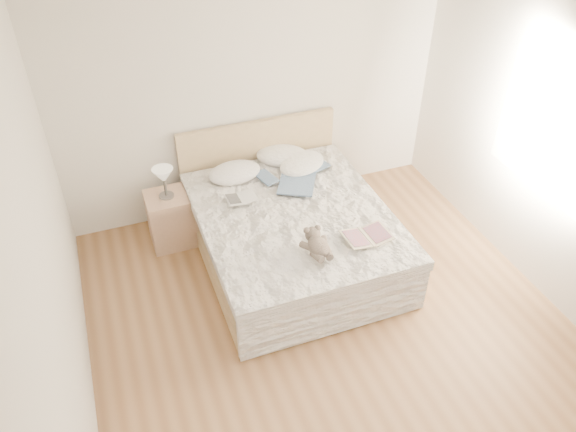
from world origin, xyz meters
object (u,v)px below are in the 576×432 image
object	(u,v)px
photo_book	(241,198)
teddy_bear	(318,252)
table_lamp	(164,177)
childrens_book	(366,237)
bed	(291,231)
nightstand	(172,219)

from	to	relation	value
photo_book	teddy_bear	size ratio (longest dim) A/B	0.95
table_lamp	childrens_book	world-z (taller)	table_lamp
bed	photo_book	world-z (taller)	bed
bed	teddy_bear	world-z (taller)	bed
nightstand	teddy_bear	distance (m)	1.74
bed	teddy_bear	xyz separation A→B (m)	(-0.03, -0.73, 0.34)
nightstand	teddy_bear	size ratio (longest dim) A/B	1.78
bed	nightstand	size ratio (longest dim) A/B	3.83
photo_book	bed	bearing A→B (deg)	-34.21
childrens_book	table_lamp	bearing A→B (deg)	135.53
teddy_bear	photo_book	bearing A→B (deg)	108.21
table_lamp	teddy_bear	xyz separation A→B (m)	(1.02, -1.36, -0.14)
nightstand	teddy_bear	bearing A→B (deg)	-53.57
bed	nightstand	bearing A→B (deg)	148.49
bed	table_lamp	bearing A→B (deg)	148.82
bed	childrens_book	size ratio (longest dim) A/B	5.13
bed	childrens_book	bearing A→B (deg)	-55.97
bed	nightstand	distance (m)	1.22
bed	photo_book	bearing A→B (deg)	147.99
bed	table_lamp	world-z (taller)	bed
table_lamp	photo_book	distance (m)	0.76
nightstand	photo_book	world-z (taller)	photo_book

